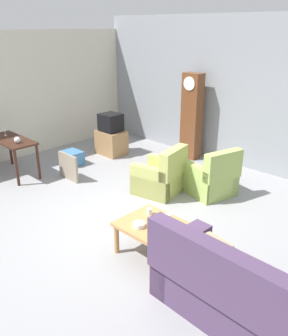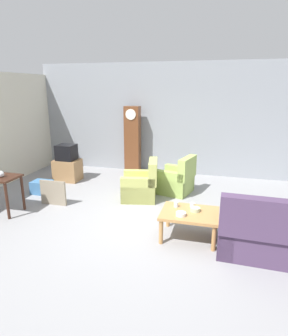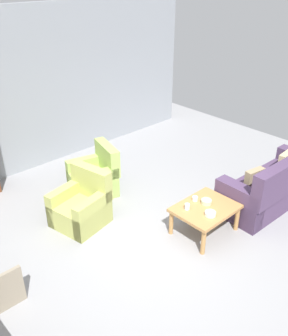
{
  "view_description": "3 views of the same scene",
  "coord_description": "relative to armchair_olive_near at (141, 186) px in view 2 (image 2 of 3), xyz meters",
  "views": [
    {
      "loc": [
        3.7,
        -3.4,
        2.95
      ],
      "look_at": [
        -0.04,
        0.42,
        0.82
      ],
      "focal_mm": 38.34,
      "sensor_mm": 36.0,
      "label": 1
    },
    {
      "loc": [
        1.32,
        -4.89,
        2.51
      ],
      "look_at": [
        -0.02,
        0.12,
        1.06
      ],
      "focal_mm": 31.11,
      "sensor_mm": 36.0,
      "label": 2
    },
    {
      "loc": [
        -3.07,
        -3.17,
        3.78
      ],
      "look_at": [
        0.37,
        0.53,
        1.02
      ],
      "focal_mm": 39.82,
      "sensor_mm": 36.0,
      "label": 3
    }
  ],
  "objects": [
    {
      "name": "armchair_olive_near",
      "position": [
        0.0,
        0.0,
        0.0
      ],
      "size": [
        0.93,
        0.9,
        0.92
      ],
      "color": "tan",
      "rests_on": "ground_plane"
    },
    {
      "name": "framed_picture_leaning",
      "position": [
        -1.77,
        -0.84,
        -0.03
      ],
      "size": [
        0.6,
        0.05,
        0.55
      ],
      "primitive_type": "cube",
      "color": "gray",
      "rests_on": "ground_plane"
    },
    {
      "name": "garage_door_wall",
      "position": [
        0.39,
        2.38,
        1.29
      ],
      "size": [
        8.4,
        0.16,
        3.2
      ],
      "primitive_type": "cube",
      "color": "gray",
      "rests_on": "ground_plane"
    },
    {
      "name": "glass_dome_cloche",
      "position": [
        -2.47,
        -1.51,
        0.54
      ],
      "size": [
        0.13,
        0.13,
        0.13
      ],
      "primitive_type": "sphere",
      "color": "silver",
      "rests_on": "console_table_dark"
    },
    {
      "name": "armchair_olive_far",
      "position": [
        0.72,
        0.62,
        0.0
      ],
      "size": [
        0.96,
        0.93,
        0.92
      ],
      "color": "#A0BB5B",
      "rests_on": "ground_plane"
    },
    {
      "name": "bowl_shallow_green",
      "position": [
        1.37,
        -1.48,
        0.2
      ],
      "size": [
        0.17,
        0.17,
        0.07
      ],
      "primitive_type": "cylinder",
      "color": "#B2C69E",
      "rests_on": "coffee_table_wood"
    },
    {
      "name": "ground_plane",
      "position": [
        0.39,
        -1.22,
        -0.31
      ],
      "size": [
        10.4,
        10.4,
        0.0
      ],
      "primitive_type": "plane",
      "color": "gray"
    },
    {
      "name": "tv_stand_cabinet",
      "position": [
        -2.34,
        0.81,
        -0.01
      ],
      "size": [
        0.68,
        0.52,
        0.58
      ],
      "primitive_type": "cube",
      "color": "#997047",
      "rests_on": "ground_plane"
    },
    {
      "name": "cup_white_porcelain",
      "position": [
        1.3,
        -1.3,
        0.2
      ],
      "size": [
        0.09,
        0.09,
        0.07
      ],
      "primitive_type": "cylinder",
      "color": "white",
      "rests_on": "coffee_table_wood"
    },
    {
      "name": "grandfather_clock",
      "position": [
        -0.81,
        1.97,
        0.69
      ],
      "size": [
        0.44,
        0.3,
        1.98
      ],
      "color": "brown",
      "rests_on": "ground_plane"
    },
    {
      "name": "tv_crt",
      "position": [
        -2.34,
        0.81,
        0.49
      ],
      "size": [
        0.48,
        0.44,
        0.42
      ],
      "primitive_type": "cube",
      "color": "black",
      "rests_on": "tv_stand_cabinet"
    },
    {
      "name": "bowl_white_stacked",
      "position": [
        1.16,
        -1.72,
        0.2
      ],
      "size": [
        0.17,
        0.17,
        0.06
      ],
      "primitive_type": "cylinder",
      "color": "white",
      "rests_on": "coffee_table_wood"
    },
    {
      "name": "storage_box_blue",
      "position": [
        -2.44,
        -0.28,
        -0.15
      ],
      "size": [
        0.46,
        0.36,
        0.31
      ],
      "primitive_type": "cube",
      "color": "teal",
      "rests_on": "ground_plane"
    },
    {
      "name": "cup_blue_rimmed",
      "position": [
        1.02,
        -1.38,
        0.21
      ],
      "size": [
        0.08,
        0.08,
        0.1
      ],
      "primitive_type": "cylinder",
      "color": "silver",
      "rests_on": "coffee_table_wood"
    },
    {
      "name": "coffee_table_wood",
      "position": [
        1.28,
        -1.53,
        0.1
      ],
      "size": [
        0.96,
        0.76,
        0.47
      ],
      "color": "#B27F47",
      "rests_on": "ground_plane"
    }
  ]
}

